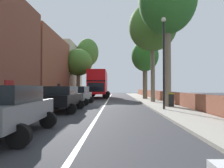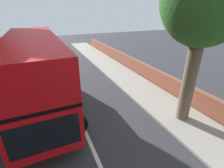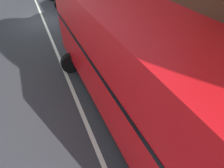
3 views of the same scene
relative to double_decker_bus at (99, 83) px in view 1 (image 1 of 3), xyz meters
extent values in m
plane|color=#333338|center=(1.70, -11.10, -2.35)|extent=(84.00, 84.00, 0.00)
cube|color=silver|center=(1.70, -11.10, -2.35)|extent=(0.16, 54.00, 0.01)
cube|color=#9E998E|center=(-3.20, -11.10, -2.29)|extent=(2.60, 60.00, 0.12)
cube|color=#9E998E|center=(6.60, -11.10, -2.29)|extent=(2.60, 60.00, 0.12)
cube|color=maroon|center=(-4.77, -17.10, -1.30)|extent=(0.08, 1.10, 2.10)
cube|color=brown|center=(-6.80, -5.10, 1.88)|extent=(4.00, 11.52, 8.47)
cube|color=black|center=(-4.77, -5.10, -1.30)|extent=(0.08, 1.10, 2.10)
cube|color=beige|center=(-6.80, 6.90, 2.45)|extent=(4.00, 11.52, 9.61)
cube|color=black|center=(-4.77, 6.90, -1.30)|extent=(0.08, 1.10, 2.10)
cube|color=brown|center=(8.15, -11.10, -1.76)|extent=(0.36, 54.00, 1.18)
cube|color=red|center=(0.00, 0.01, -0.80)|extent=(2.67, 10.07, 1.70)
cube|color=black|center=(0.00, 0.01, 0.13)|extent=(2.69, 9.97, 0.16)
cube|color=red|center=(0.00, 0.01, 0.96)|extent=(2.67, 10.07, 1.50)
cube|color=black|center=(0.08, -4.98, -0.72)|extent=(2.20, 0.10, 1.19)
cylinder|color=black|center=(1.34, -3.38, -1.85)|extent=(1.00, 0.32, 1.00)
cylinder|color=black|center=(-1.22, -3.42, -1.85)|extent=(1.00, 0.32, 1.00)
cylinder|color=black|center=(1.22, 3.44, -1.85)|extent=(1.00, 0.32, 1.00)
cylinder|color=black|center=(-1.34, 3.40, -1.85)|extent=(1.00, 0.32, 1.00)
cube|color=slate|center=(-0.80, -12.16, -1.55)|extent=(1.93, 4.45, 0.64)
cube|color=black|center=(-0.81, -12.38, -0.94)|extent=(1.71, 2.47, 0.58)
cylinder|color=black|center=(-1.64, -10.77, -2.03)|extent=(0.65, 0.25, 0.64)
cylinder|color=black|center=(0.15, -10.84, -2.03)|extent=(0.65, 0.25, 0.64)
cylinder|color=black|center=(-1.75, -13.48, -2.03)|extent=(0.65, 0.25, 0.64)
cylinder|color=black|center=(0.04, -13.55, -2.03)|extent=(0.65, 0.25, 0.64)
cube|color=black|center=(-0.80, -17.71, -1.54)|extent=(1.75, 4.45, 0.67)
cube|color=black|center=(-0.80, -17.93, -0.94)|extent=(1.59, 2.45, 0.52)
cylinder|color=black|center=(-1.67, -16.32, -2.03)|extent=(0.64, 0.22, 0.64)
cylinder|color=black|center=(0.09, -16.34, -2.03)|extent=(0.64, 0.22, 0.64)
cylinder|color=black|center=(-1.69, -19.08, -2.03)|extent=(0.64, 0.22, 0.64)
cylinder|color=black|center=(0.07, -19.09, -2.03)|extent=(0.64, 0.22, 0.64)
cube|color=slate|center=(-0.80, -24.36, -1.55)|extent=(1.97, 4.21, 0.65)
cube|color=black|center=(-0.79, -24.57, -0.96)|extent=(1.75, 2.34, 0.53)
cylinder|color=black|center=(-1.77, -23.12, -2.03)|extent=(0.65, 0.25, 0.64)
cylinder|color=black|center=(0.06, -23.04, -2.03)|extent=(0.65, 0.25, 0.64)
cylinder|color=black|center=(0.17, -25.60, -2.03)|extent=(0.65, 0.25, 0.64)
cylinder|color=brown|center=(-2.86, 7.89, 1.44)|extent=(0.44, 0.44, 7.34)
ellipsoid|color=#47752D|center=(-2.86, 7.89, 6.18)|extent=(4.30, 4.30, 5.45)
cylinder|color=brown|center=(6.61, -4.46, 0.18)|extent=(0.61, 0.61, 4.82)
ellipsoid|color=#2D6B28|center=(6.61, -4.46, 3.49)|extent=(3.61, 3.61, 4.13)
cylinder|color=#7A6B56|center=(6.60, -10.03, 1.09)|extent=(0.44, 0.44, 6.64)
ellipsoid|color=#47752D|center=(6.60, -10.03, 5.67)|extent=(5.01, 5.01, 5.12)
cylinder|color=#7A6B56|center=(6.80, -15.14, 1.44)|extent=(0.53, 0.53, 7.34)
ellipsoid|color=#2D6B28|center=(6.80, -15.14, 6.25)|extent=(4.56, 4.56, 5.51)
cylinder|color=#7A6B56|center=(-3.59, 2.06, 0.04)|extent=(0.59, 0.59, 4.54)
ellipsoid|color=#47752D|center=(-3.59, 2.06, 3.48)|extent=(4.69, 4.69, 4.48)
cylinder|color=black|center=(6.00, -17.24, 0.77)|extent=(0.14, 0.14, 6.00)
sphere|color=silver|center=(6.00, -17.24, 3.92)|extent=(0.32, 0.32, 0.32)
cylinder|color=black|center=(7.00, -15.25, -1.75)|extent=(0.52, 0.52, 0.96)
cylinder|color=olive|center=(7.00, -15.25, -1.23)|extent=(0.55, 0.55, 0.10)
camera|label=1|loc=(2.71, -30.71, -0.76)|focal=31.50mm
camera|label=2|loc=(0.39, -9.49, 2.90)|focal=26.17mm
camera|label=3|loc=(2.64, 4.78, 3.35)|focal=30.49mm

